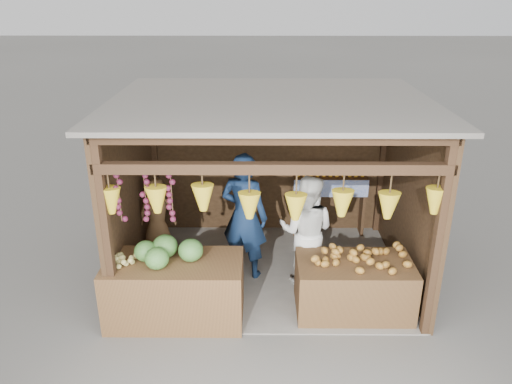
% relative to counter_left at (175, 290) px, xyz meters
% --- Properties ---
extents(ground, '(80.00, 80.00, 0.00)m').
position_rel_counter_left_xyz_m(ground, '(1.24, 1.14, -0.42)').
color(ground, '#514F49').
rests_on(ground, ground).
extents(stall_structure, '(4.30, 3.30, 2.66)m').
position_rel_counter_left_xyz_m(stall_structure, '(1.20, 1.10, 1.25)').
color(stall_structure, slate).
rests_on(stall_structure, ground).
extents(back_shelf, '(1.25, 0.32, 1.32)m').
position_rel_counter_left_xyz_m(back_shelf, '(2.29, 2.42, 0.45)').
color(back_shelf, '#382314').
rests_on(back_shelf, ground).
extents(counter_left, '(1.74, 0.85, 0.84)m').
position_rel_counter_left_xyz_m(counter_left, '(0.00, 0.00, 0.00)').
color(counter_left, '#4D3119').
rests_on(counter_left, ground).
extents(counter_right, '(1.50, 0.85, 0.74)m').
position_rel_counter_left_xyz_m(counter_right, '(2.34, 0.17, -0.05)').
color(counter_right, '#472D17').
rests_on(counter_right, ground).
extents(stool, '(0.32, 0.32, 0.30)m').
position_rel_counter_left_xyz_m(stool, '(-0.46, 1.35, -0.27)').
color(stool, black).
rests_on(stool, ground).
extents(man_standing, '(0.82, 0.69, 1.93)m').
position_rel_counter_left_xyz_m(man_standing, '(0.87, 1.08, 0.55)').
color(man_standing, '#122545').
rests_on(man_standing, ground).
extents(woman_standing, '(0.95, 0.83, 1.67)m').
position_rel_counter_left_xyz_m(woman_standing, '(1.76, 0.87, 0.42)').
color(woman_standing, white).
rests_on(woman_standing, ground).
extents(vendor_seated, '(0.56, 0.37, 1.14)m').
position_rel_counter_left_xyz_m(vendor_seated, '(-0.46, 1.35, 0.45)').
color(vendor_seated, brown).
rests_on(vendor_seated, stool).
extents(melon_pile, '(1.00, 0.50, 0.32)m').
position_rel_counter_left_xyz_m(melon_pile, '(-0.09, 0.02, 0.58)').
color(melon_pile, '#165215').
rests_on(melon_pile, counter_left).
extents(tanfruit_pile, '(0.34, 0.40, 0.13)m').
position_rel_counter_left_xyz_m(tanfruit_pile, '(-0.60, -0.03, 0.48)').
color(tanfruit_pile, tan).
rests_on(tanfruit_pile, counter_left).
extents(mango_pile, '(1.40, 0.64, 0.22)m').
position_rel_counter_left_xyz_m(mango_pile, '(2.38, 0.15, 0.43)').
color(mango_pile, '#D3481C').
rests_on(mango_pile, counter_right).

